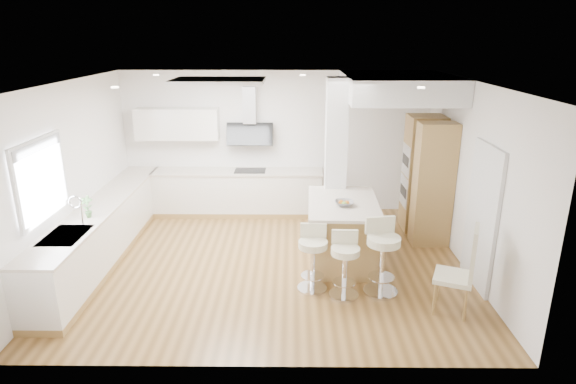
{
  "coord_description": "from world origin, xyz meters",
  "views": [
    {
      "loc": [
        0.32,
        -6.88,
        3.44
      ],
      "look_at": [
        0.26,
        0.4,
        1.05
      ],
      "focal_mm": 30.0,
      "sensor_mm": 36.0,
      "label": 1
    }
  ],
  "objects_px": {
    "bar_stool_a": "(313,255)",
    "dining_chair": "(463,268)",
    "bar_stool_b": "(345,261)",
    "bar_stool_c": "(382,253)",
    "peninsula": "(342,231)"
  },
  "relations": [
    {
      "from": "bar_stool_a",
      "to": "dining_chair",
      "type": "bearing_deg",
      "value": -13.66
    },
    {
      "from": "bar_stool_b",
      "to": "dining_chair",
      "type": "xyz_separation_m",
      "value": [
        1.45,
        -0.43,
        0.13
      ]
    },
    {
      "from": "bar_stool_c",
      "to": "bar_stool_b",
      "type": "bearing_deg",
      "value": -179.8
    },
    {
      "from": "peninsula",
      "to": "bar_stool_a",
      "type": "bearing_deg",
      "value": -116.21
    },
    {
      "from": "bar_stool_a",
      "to": "bar_stool_c",
      "type": "xyz_separation_m",
      "value": [
        0.95,
        -0.08,
        0.07
      ]
    },
    {
      "from": "bar_stool_a",
      "to": "dining_chair",
      "type": "xyz_separation_m",
      "value": [
        1.87,
        -0.6,
        0.11
      ]
    },
    {
      "from": "peninsula",
      "to": "bar_stool_a",
      "type": "height_order",
      "value": "peninsula"
    },
    {
      "from": "bar_stool_a",
      "to": "dining_chair",
      "type": "distance_m",
      "value": 1.97
    },
    {
      "from": "peninsula",
      "to": "dining_chair",
      "type": "distance_m",
      "value": 2.06
    },
    {
      "from": "bar_stool_b",
      "to": "dining_chair",
      "type": "bearing_deg",
      "value": -15.6
    },
    {
      "from": "dining_chair",
      "to": "bar_stool_b",
      "type": "bearing_deg",
      "value": -174.36
    },
    {
      "from": "bar_stool_a",
      "to": "bar_stool_b",
      "type": "bearing_deg",
      "value": -18.03
    },
    {
      "from": "bar_stool_a",
      "to": "bar_stool_c",
      "type": "height_order",
      "value": "bar_stool_c"
    },
    {
      "from": "bar_stool_c",
      "to": "dining_chair",
      "type": "bearing_deg",
      "value": -39.28
    },
    {
      "from": "peninsula",
      "to": "bar_stool_c",
      "type": "relative_size",
      "value": 1.55
    }
  ]
}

